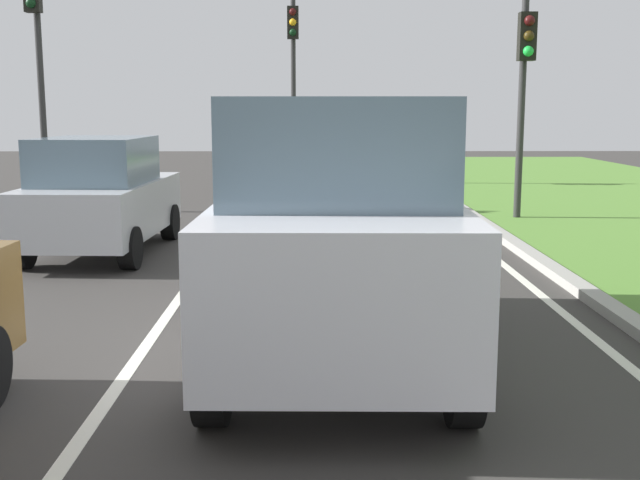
{
  "coord_description": "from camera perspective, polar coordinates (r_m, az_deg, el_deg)",
  "views": [
    {
      "loc": [
        0.87,
        2.83,
        2.2
      ],
      "look_at": [
        0.92,
        8.76,
        1.2
      ],
      "focal_mm": 43.87,
      "sensor_mm": 36.0,
      "label": 1
    }
  ],
  "objects": [
    {
      "name": "lane_line_center",
      "position": [
        11.49,
        -8.39,
        -1.56
      ],
      "size": [
        0.12,
        32.0,
        0.01
      ],
      "primitive_type": "cube",
      "color": "silver",
      "rests_on": "ground"
    },
    {
      "name": "lane_line_right_edge",
      "position": [
        11.71,
        12.95,
        -1.5
      ],
      "size": [
        0.12,
        32.0,
        0.01
      ],
      "primitive_type": "cube",
      "color": "silver",
      "rests_on": "ground"
    },
    {
      "name": "traffic_light_overhead_left",
      "position": [
        17.85,
        -19.96,
        13.39
      ],
      "size": [
        0.32,
        0.5,
        5.23
      ],
      "color": "#2D2D2D",
      "rests_on": "ground"
    },
    {
      "name": "curb_right",
      "position": [
        11.83,
        15.31,
        -1.21
      ],
      "size": [
        0.24,
        48.0,
        0.12
      ],
      "primitive_type": "cube",
      "color": "#9E9B93",
      "rests_on": "ground"
    },
    {
      "name": "car_hatchback_far",
      "position": [
        12.36,
        -15.72,
        3.08
      ],
      "size": [
        1.85,
        3.76,
        1.78
      ],
      "rotation": [
        0.0,
        0.0,
        -0.04
      ],
      "color": "#B7BABF",
      "rests_on": "ground"
    },
    {
      "name": "car_suv_ahead",
      "position": [
        6.8,
        1.18,
        0.82
      ],
      "size": [
        2.05,
        4.54,
        2.28
      ],
      "rotation": [
        0.0,
        0.0,
        -0.02
      ],
      "color": "silver",
      "rests_on": "ground"
    },
    {
      "name": "traffic_light_far_median",
      "position": [
        22.93,
        -1.97,
        13.01
      ],
      "size": [
        0.32,
        0.5,
        5.35
      ],
      "color": "#2D2D2D",
      "rests_on": "ground"
    },
    {
      "name": "ground_plane",
      "position": [
        11.42,
        -4.91,
        -1.58
      ],
      "size": [
        60.0,
        60.0,
        0.0
      ],
      "primitive_type": "plane",
      "color": "#383533"
    },
    {
      "name": "traffic_light_near_right",
      "position": [
        15.86,
        14.69,
        11.72
      ],
      "size": [
        0.32,
        0.5,
        4.27
      ],
      "color": "#2D2D2D",
      "rests_on": "ground"
    }
  ]
}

